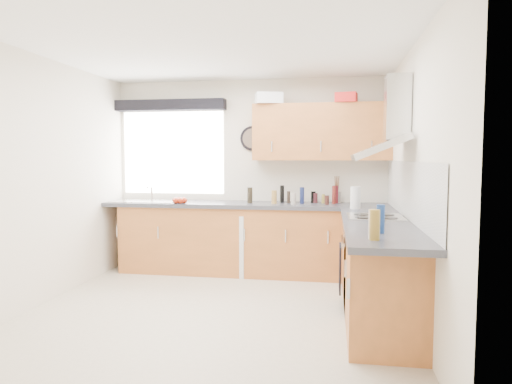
% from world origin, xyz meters
% --- Properties ---
extents(ground_plane, '(3.60, 3.60, 0.00)m').
position_xyz_m(ground_plane, '(0.00, 0.00, 0.00)').
color(ground_plane, beige).
extents(ceiling, '(3.60, 3.60, 0.02)m').
position_xyz_m(ceiling, '(0.00, 0.00, 2.50)').
color(ceiling, white).
rests_on(ceiling, wall_back).
extents(wall_back, '(3.60, 0.02, 2.50)m').
position_xyz_m(wall_back, '(0.00, 1.80, 1.25)').
color(wall_back, silver).
rests_on(wall_back, ground_plane).
extents(wall_front, '(3.60, 0.02, 2.50)m').
position_xyz_m(wall_front, '(0.00, -1.80, 1.25)').
color(wall_front, silver).
rests_on(wall_front, ground_plane).
extents(wall_left, '(0.02, 3.60, 2.50)m').
position_xyz_m(wall_left, '(-1.80, 0.00, 1.25)').
color(wall_left, silver).
rests_on(wall_left, ground_plane).
extents(wall_right, '(0.02, 3.60, 2.50)m').
position_xyz_m(wall_right, '(1.80, 0.00, 1.25)').
color(wall_right, silver).
rests_on(wall_right, ground_plane).
extents(window, '(1.40, 0.02, 1.10)m').
position_xyz_m(window, '(-1.05, 1.79, 1.55)').
color(window, silver).
rests_on(window, wall_back).
extents(window_blind, '(1.50, 0.18, 0.14)m').
position_xyz_m(window_blind, '(-1.05, 1.70, 2.18)').
color(window_blind, black).
rests_on(window_blind, wall_back).
extents(splashback, '(0.01, 3.00, 0.54)m').
position_xyz_m(splashback, '(1.79, 0.30, 1.18)').
color(splashback, white).
rests_on(splashback, wall_right).
extents(base_cab_back, '(3.00, 0.58, 0.86)m').
position_xyz_m(base_cab_back, '(-0.10, 1.51, 0.43)').
color(base_cab_back, '#9B5829').
rests_on(base_cab_back, ground_plane).
extents(base_cab_corner, '(0.60, 0.60, 0.86)m').
position_xyz_m(base_cab_corner, '(1.50, 1.50, 0.43)').
color(base_cab_corner, '#9B5829').
rests_on(base_cab_corner, ground_plane).
extents(base_cab_right, '(0.58, 2.10, 0.86)m').
position_xyz_m(base_cab_right, '(1.51, 0.15, 0.43)').
color(base_cab_right, '#9B5829').
rests_on(base_cab_right, ground_plane).
extents(worktop_back, '(3.60, 0.62, 0.05)m').
position_xyz_m(worktop_back, '(0.00, 1.50, 0.89)').
color(worktop_back, '#2F3037').
rests_on(worktop_back, base_cab_back).
extents(worktop_right, '(0.62, 2.42, 0.05)m').
position_xyz_m(worktop_right, '(1.50, 0.00, 0.89)').
color(worktop_right, '#2F3037').
rests_on(worktop_right, base_cab_right).
extents(sink, '(0.84, 0.46, 0.10)m').
position_xyz_m(sink, '(-1.33, 1.50, 0.95)').
color(sink, '#BDBDBD').
rests_on(sink, worktop_back).
extents(oven, '(0.56, 0.58, 0.85)m').
position_xyz_m(oven, '(1.50, 0.30, 0.42)').
color(oven, black).
rests_on(oven, ground_plane).
extents(hob_plate, '(0.52, 0.52, 0.01)m').
position_xyz_m(hob_plate, '(1.50, 0.30, 0.92)').
color(hob_plate, '#BDBDBD').
rests_on(hob_plate, worktop_right).
extents(extractor_hood, '(0.52, 0.78, 0.66)m').
position_xyz_m(extractor_hood, '(1.60, 0.30, 1.77)').
color(extractor_hood, '#BDBDBD').
rests_on(extractor_hood, wall_right).
extents(upper_cabinets, '(1.70, 0.35, 0.70)m').
position_xyz_m(upper_cabinets, '(0.95, 1.62, 1.80)').
color(upper_cabinets, '#9B5829').
rests_on(upper_cabinets, wall_back).
extents(washing_machine, '(0.64, 0.63, 0.77)m').
position_xyz_m(washing_machine, '(-0.15, 1.52, 0.39)').
color(washing_machine, silver).
rests_on(washing_machine, ground_plane).
extents(wall_clock, '(0.33, 0.04, 0.33)m').
position_xyz_m(wall_clock, '(0.05, 1.76, 1.74)').
color(wall_clock, black).
rests_on(wall_clock, wall_back).
extents(casserole, '(0.38, 0.32, 0.13)m').
position_xyz_m(casserole, '(0.30, 1.52, 2.22)').
color(casserole, silver).
rests_on(casserole, upper_cabinets).
extents(storage_box, '(0.28, 0.25, 0.11)m').
position_xyz_m(storage_box, '(1.25, 1.52, 2.21)').
color(storage_box, red).
rests_on(storage_box, upper_cabinets).
extents(utensil_pot, '(0.11, 0.11, 0.14)m').
position_xyz_m(utensil_pot, '(1.15, 1.70, 0.98)').
color(utensil_pot, gray).
rests_on(utensil_pot, worktop_back).
extents(kitchen_roll, '(0.13, 0.13, 0.25)m').
position_xyz_m(kitchen_roll, '(1.35, 1.05, 1.03)').
color(kitchen_roll, silver).
rests_on(kitchen_roll, worktop_right).
extents(tomato_cluster, '(0.18, 0.18, 0.07)m').
position_xyz_m(tomato_cluster, '(-0.80, 1.31, 0.95)').
color(tomato_cluster, '#AA240D').
rests_on(tomato_cluster, worktop_back).
extents(jar_0, '(0.06, 0.06, 0.12)m').
position_xyz_m(jar_0, '(0.88, 1.64, 0.97)').
color(jar_0, '#3E161A').
rests_on(jar_0, worktop_back).
extents(jar_1, '(0.07, 0.07, 0.20)m').
position_xyz_m(jar_1, '(0.07, 1.49, 1.01)').
color(jar_1, black).
rests_on(jar_1, worktop_back).
extents(jar_2, '(0.06, 0.06, 0.14)m').
position_xyz_m(jar_2, '(0.86, 1.64, 0.98)').
color(jar_2, black).
rests_on(jar_2, worktop_back).
extents(jar_3, '(0.07, 0.07, 0.22)m').
position_xyz_m(jar_3, '(1.13, 1.65, 1.02)').
color(jar_3, maroon).
rests_on(jar_3, worktop_back).
extents(jar_4, '(0.07, 0.07, 0.17)m').
position_xyz_m(jar_4, '(0.38, 1.46, 0.99)').
color(jar_4, olive).
rests_on(jar_4, worktop_back).
extents(jar_5, '(0.04, 0.04, 0.15)m').
position_xyz_m(jar_5, '(0.55, 1.58, 0.98)').
color(jar_5, black).
rests_on(jar_5, worktop_back).
extents(jar_6, '(0.06, 0.06, 0.20)m').
position_xyz_m(jar_6, '(0.72, 1.54, 1.01)').
color(jar_6, '#141D46').
rests_on(jar_6, worktop_back).
extents(jar_7, '(0.05, 0.05, 0.22)m').
position_xyz_m(jar_7, '(1.11, 1.58, 1.02)').
color(jar_7, maroon).
rests_on(jar_7, worktop_back).
extents(jar_8, '(0.04, 0.04, 0.11)m').
position_xyz_m(jar_8, '(0.98, 1.63, 0.97)').
color(jar_8, olive).
rests_on(jar_8, worktop_back).
extents(jar_9, '(0.06, 0.06, 0.11)m').
position_xyz_m(jar_9, '(1.03, 1.45, 0.97)').
color(jar_9, '#371713').
rests_on(jar_9, worktop_back).
extents(jar_10, '(0.05, 0.05, 0.22)m').
position_xyz_m(jar_10, '(0.46, 1.62, 1.02)').
color(jar_10, black).
rests_on(jar_10, worktop_back).
extents(jar_11, '(0.06, 0.06, 0.15)m').
position_xyz_m(jar_11, '(0.62, 1.41, 0.98)').
color(jar_11, '#A1958A').
rests_on(jar_11, worktop_back).
extents(bottle_0, '(0.06, 0.06, 0.22)m').
position_xyz_m(bottle_0, '(1.45, -0.61, 1.02)').
color(bottle_0, navy).
rests_on(bottle_0, worktop_right).
extents(bottle_1, '(0.07, 0.07, 0.21)m').
position_xyz_m(bottle_1, '(1.38, -0.92, 1.02)').
color(bottle_1, olive).
rests_on(bottle_1, worktop_right).
extents(bottle_2, '(0.05, 0.05, 0.21)m').
position_xyz_m(bottle_2, '(1.37, -0.89, 1.02)').
color(bottle_2, '#BAAD9E').
rests_on(bottle_2, worktop_right).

